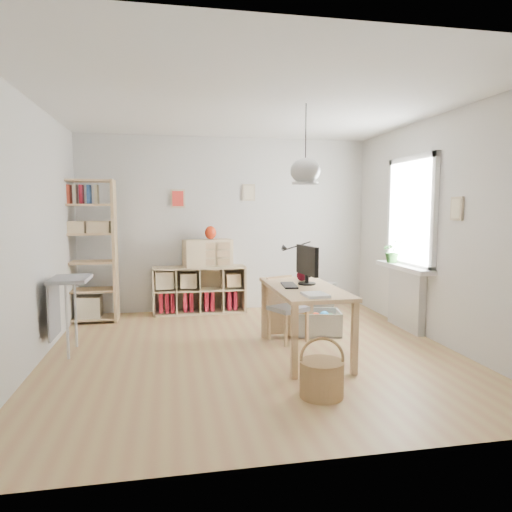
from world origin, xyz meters
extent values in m
plane|color=tan|center=(0.00, 0.00, 0.00)|extent=(4.50, 4.50, 0.00)
plane|color=silver|center=(0.00, 2.25, 1.35)|extent=(4.50, 0.00, 4.50)
plane|color=silver|center=(0.00, -2.25, 1.35)|extent=(4.50, 0.00, 4.50)
plane|color=silver|center=(-2.25, 0.00, 1.35)|extent=(0.00, 4.50, 4.50)
plane|color=silver|center=(2.25, 0.00, 1.35)|extent=(0.00, 4.50, 4.50)
plane|color=white|center=(0.00, 0.00, 2.70)|extent=(4.50, 4.50, 0.00)
cylinder|color=black|center=(0.55, -0.15, 2.36)|extent=(0.01, 0.01, 0.68)
ellipsoid|color=silver|center=(0.55, -0.15, 2.00)|extent=(0.32, 0.32, 0.27)
cube|color=white|center=(2.23, 0.60, 1.55)|extent=(0.03, 1.00, 1.30)
cube|color=white|center=(2.21, 0.06, 1.55)|extent=(0.06, 0.08, 1.46)
cube|color=white|center=(2.21, 1.14, 1.55)|extent=(0.06, 0.08, 1.46)
cube|color=white|center=(2.21, 0.60, 2.24)|extent=(0.06, 1.16, 0.08)
cube|color=white|center=(2.21, 0.60, 0.86)|extent=(0.06, 1.16, 0.08)
cube|color=silver|center=(2.19, 0.60, 0.40)|extent=(0.10, 0.80, 0.80)
cube|color=white|center=(2.14, 0.60, 0.83)|extent=(0.22, 1.20, 0.06)
cube|color=#D3B379|center=(0.55, -0.15, 0.73)|extent=(0.70, 1.50, 0.04)
cube|color=#D3B379|center=(0.25, -0.85, 0.35)|extent=(0.06, 0.06, 0.71)
cube|color=#D3B379|center=(0.25, 0.55, 0.35)|extent=(0.06, 0.06, 0.71)
cube|color=#D3B379|center=(0.85, -0.85, 0.35)|extent=(0.06, 0.06, 0.71)
cube|color=#D3B379|center=(0.85, 0.55, 0.35)|extent=(0.06, 0.06, 0.71)
cube|color=beige|center=(-0.45, 2.04, 0.01)|extent=(1.40, 0.38, 0.03)
cube|color=beige|center=(-0.45, 2.04, 0.70)|extent=(1.40, 0.38, 0.03)
cube|color=beige|center=(-1.14, 2.04, 0.36)|extent=(0.03, 0.38, 0.72)
cube|color=beige|center=(0.23, 2.04, 0.36)|extent=(0.03, 0.38, 0.72)
cube|color=beige|center=(-0.45, 2.22, 0.36)|extent=(1.40, 0.02, 0.72)
cube|color=maroon|center=(-1.03, 2.06, 0.19)|extent=(0.06, 0.26, 0.30)
cube|color=maroon|center=(-0.94, 2.06, 0.19)|extent=(0.05, 0.26, 0.30)
cube|color=maroon|center=(-0.86, 2.06, 0.19)|extent=(0.05, 0.26, 0.30)
cube|color=maroon|center=(-0.67, 2.06, 0.19)|extent=(0.05, 0.26, 0.30)
cube|color=maroon|center=(-0.58, 2.06, 0.19)|extent=(0.05, 0.26, 0.30)
cube|color=maroon|center=(-0.35, 2.06, 0.19)|extent=(0.06, 0.26, 0.30)
cube|color=maroon|center=(-0.26, 2.06, 0.19)|extent=(0.06, 0.26, 0.30)
cube|color=maroon|center=(0.00, 2.06, 0.19)|extent=(0.06, 0.26, 0.30)
cube|color=maroon|center=(0.09, 2.06, 0.19)|extent=(0.05, 0.26, 0.30)
cube|color=#D3B379|center=(-2.41, 1.80, 1.00)|extent=(0.04, 0.38, 2.00)
cube|color=#D3B379|center=(-1.65, 1.80, 1.00)|extent=(0.04, 0.38, 2.00)
cube|color=#D3B379|center=(-2.03, 1.80, 0.05)|extent=(0.76, 0.38, 0.03)
cube|color=#D3B379|center=(-2.03, 1.80, 0.45)|extent=(0.76, 0.38, 0.03)
cube|color=#D3B379|center=(-2.03, 1.80, 0.85)|extent=(0.76, 0.38, 0.03)
cube|color=#D3B379|center=(-2.03, 1.80, 1.25)|extent=(0.76, 0.38, 0.03)
cube|color=#D3B379|center=(-2.03, 1.80, 1.65)|extent=(0.76, 0.38, 0.03)
cube|color=#D3B379|center=(-2.03, 1.80, 1.98)|extent=(0.76, 0.38, 0.03)
cube|color=#295399|center=(-2.31, 1.80, 1.79)|extent=(0.04, 0.18, 0.26)
cube|color=#9C3622|center=(-2.23, 1.80, 1.79)|extent=(0.04, 0.18, 0.26)
cube|color=beige|center=(-2.15, 1.80, 1.79)|extent=(0.04, 0.18, 0.26)
cube|color=maroon|center=(-2.07, 1.80, 1.79)|extent=(0.04, 0.18, 0.26)
cube|color=#295399|center=(-1.97, 1.80, 1.79)|extent=(0.04, 0.18, 0.26)
cube|color=beige|center=(-1.87, 1.80, 1.79)|extent=(0.04, 0.18, 0.26)
cube|color=#959598|center=(-1.97, 0.35, 0.83)|extent=(0.40, 0.55, 0.04)
cylinder|color=silver|center=(-1.97, 0.13, 0.41)|extent=(0.03, 0.03, 0.82)
cylinder|color=silver|center=(-1.97, 0.57, 0.41)|extent=(0.03, 0.03, 0.82)
cube|color=#959598|center=(-2.15, 0.35, 0.50)|extent=(0.02, 0.50, 0.62)
cube|color=#959598|center=(0.50, 0.34, 0.41)|extent=(0.50, 0.50, 0.05)
cube|color=#D3B379|center=(0.42, 0.12, 0.19)|extent=(0.04, 0.04, 0.38)
cube|color=#D3B379|center=(0.28, 0.42, 0.19)|extent=(0.04, 0.04, 0.38)
cube|color=#D3B379|center=(0.71, 0.26, 0.19)|extent=(0.04, 0.04, 0.38)
cube|color=#D3B379|center=(0.58, 0.55, 0.19)|extent=(0.04, 0.04, 0.38)
cube|color=#D3B379|center=(0.43, 0.49, 0.60)|extent=(0.36, 0.19, 0.34)
cylinder|color=olive|center=(0.37, -1.30, 0.15)|extent=(0.38, 0.38, 0.31)
torus|color=olive|center=(0.37, -1.30, 0.33)|extent=(0.38, 0.12, 0.38)
cube|color=silver|center=(0.94, 0.57, 0.01)|extent=(0.65, 0.50, 0.02)
cube|color=silver|center=(0.66, 0.62, 0.15)|extent=(0.09, 0.40, 0.30)
cube|color=silver|center=(1.22, 0.51, 0.15)|extent=(0.09, 0.40, 0.30)
cube|color=silver|center=(0.91, 0.38, 0.15)|extent=(0.58, 0.13, 0.30)
cube|color=silver|center=(0.98, 0.75, 0.15)|extent=(0.58, 0.13, 0.30)
cube|color=silver|center=(1.01, 0.92, 0.43)|extent=(0.61, 0.30, 0.38)
sphere|color=yellow|center=(0.79, 0.53, 0.22)|extent=(0.13, 0.13, 0.13)
sphere|color=#1C7DC9|center=(1.05, 0.60, 0.22)|extent=(0.13, 0.13, 0.13)
sphere|color=red|center=(0.92, 0.55, 0.22)|extent=(0.13, 0.13, 0.13)
sphere|color=#308638|center=(1.09, 0.46, 0.22)|extent=(0.13, 0.13, 0.13)
cylinder|color=black|center=(0.62, -0.01, 0.76)|extent=(0.20, 0.20, 0.02)
cylinder|color=black|center=(0.62, -0.01, 0.81)|extent=(0.05, 0.05, 0.09)
cube|color=black|center=(0.62, -0.01, 1.02)|extent=(0.11, 0.50, 0.33)
cube|color=black|center=(0.40, -0.09, 0.76)|extent=(0.18, 0.39, 0.02)
cylinder|color=black|center=(0.80, 0.49, 0.77)|extent=(0.06, 0.06, 0.04)
cylinder|color=black|center=(0.80, 0.49, 0.96)|extent=(0.02, 0.02, 0.38)
cone|color=black|center=(0.48, 0.40, 1.13)|extent=(0.09, 0.07, 0.09)
sphere|color=#540B15|center=(0.64, 0.24, 0.81)|extent=(0.13, 0.13, 0.13)
cube|color=white|center=(0.50, -0.69, 0.76)|extent=(0.23, 0.29, 0.03)
cube|color=beige|center=(-0.32, 2.04, 0.93)|extent=(0.76, 0.45, 0.41)
ellipsoid|color=#A9250E|center=(-0.27, 2.04, 1.23)|extent=(0.17, 0.17, 0.21)
imported|color=#2A6024|center=(2.12, 0.87, 1.02)|extent=(0.32, 0.29, 0.31)
camera|label=1|loc=(-0.89, -4.89, 1.60)|focal=32.00mm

